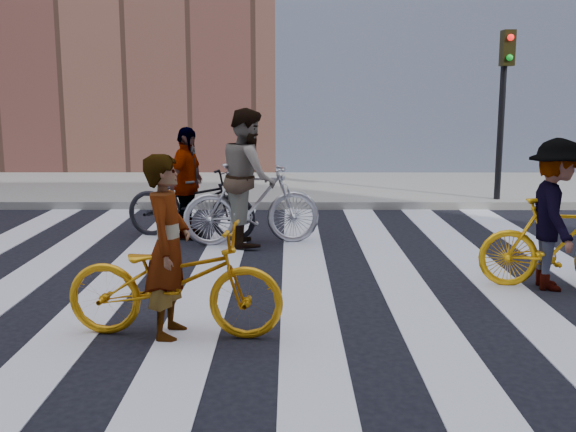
{
  "coord_description": "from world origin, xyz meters",
  "views": [
    {
      "loc": [
        0.36,
        -7.56,
        2.13
      ],
      "look_at": [
        0.34,
        0.3,
        0.72
      ],
      "focal_mm": 42.0,
      "sensor_mm": 36.0,
      "label": 1
    }
  ],
  "objects_px": {
    "bike_yellow_right": "(557,244)",
    "rider_mid": "(248,177)",
    "bike_silver_mid": "(252,204)",
    "rider_rear": "(187,183)",
    "traffic_signal": "(504,88)",
    "rider_right": "(555,215)",
    "bike_yellow_left": "(175,281)",
    "rider_left": "(168,247)",
    "bike_dark_rear": "(191,203)"
  },
  "relations": [
    {
      "from": "rider_right",
      "to": "bike_yellow_right",
      "type": "bearing_deg",
      "value": -81.8
    },
    {
      "from": "traffic_signal",
      "to": "rider_right",
      "type": "relative_size",
      "value": 1.98
    },
    {
      "from": "bike_yellow_right",
      "to": "rider_left",
      "type": "xyz_separation_m",
      "value": [
        -4.05,
        -1.53,
        0.31
      ]
    },
    {
      "from": "traffic_signal",
      "to": "rider_rear",
      "type": "bearing_deg",
      "value": -152.6
    },
    {
      "from": "bike_silver_mid",
      "to": "rider_left",
      "type": "height_order",
      "value": "rider_left"
    },
    {
      "from": "bike_yellow_left",
      "to": "rider_rear",
      "type": "height_order",
      "value": "rider_rear"
    },
    {
      "from": "bike_yellow_left",
      "to": "bike_silver_mid",
      "type": "xyz_separation_m",
      "value": [
        0.48,
        3.78,
        0.08
      ]
    },
    {
      "from": "rider_left",
      "to": "traffic_signal",
      "type": "bearing_deg",
      "value": -30.75
    },
    {
      "from": "bike_yellow_right",
      "to": "rider_mid",
      "type": "bearing_deg",
      "value": 65.94
    },
    {
      "from": "bike_yellow_left",
      "to": "rider_mid",
      "type": "height_order",
      "value": "rider_mid"
    },
    {
      "from": "rider_mid",
      "to": "bike_silver_mid",
      "type": "bearing_deg",
      "value": -100.94
    },
    {
      "from": "rider_rear",
      "to": "rider_mid",
      "type": "bearing_deg",
      "value": -97.83
    },
    {
      "from": "bike_dark_rear",
      "to": "rider_right",
      "type": "height_order",
      "value": "rider_right"
    },
    {
      "from": "bike_yellow_left",
      "to": "rider_mid",
      "type": "xyz_separation_m",
      "value": [
        0.43,
        3.78,
        0.47
      ]
    },
    {
      "from": "bike_silver_mid",
      "to": "bike_yellow_right",
      "type": "bearing_deg",
      "value": -133.57
    },
    {
      "from": "bike_yellow_left",
      "to": "bike_silver_mid",
      "type": "relative_size",
      "value": 0.98
    },
    {
      "from": "rider_rear",
      "to": "bike_silver_mid",
      "type": "bearing_deg",
      "value": -96.75
    },
    {
      "from": "bike_yellow_right",
      "to": "rider_right",
      "type": "relative_size",
      "value": 1.01
    },
    {
      "from": "bike_silver_mid",
      "to": "bike_yellow_right",
      "type": "xyz_separation_m",
      "value": [
        3.52,
        -2.25,
        -0.09
      ]
    },
    {
      "from": "traffic_signal",
      "to": "rider_rear",
      "type": "xyz_separation_m",
      "value": [
        -5.58,
        -2.89,
        -1.44
      ]
    },
    {
      "from": "rider_left",
      "to": "rider_mid",
      "type": "height_order",
      "value": "rider_mid"
    },
    {
      "from": "bike_yellow_left",
      "to": "rider_left",
      "type": "height_order",
      "value": "rider_left"
    },
    {
      "from": "bike_silver_mid",
      "to": "bike_dark_rear",
      "type": "distance_m",
      "value": 1.04
    },
    {
      "from": "bike_silver_mid",
      "to": "rider_mid",
      "type": "height_order",
      "value": "rider_mid"
    },
    {
      "from": "bike_yellow_left",
      "to": "bike_yellow_right",
      "type": "height_order",
      "value": "bike_yellow_left"
    },
    {
      "from": "rider_left",
      "to": "rider_right",
      "type": "height_order",
      "value": "rider_right"
    },
    {
      "from": "rider_left",
      "to": "rider_right",
      "type": "xyz_separation_m",
      "value": [
        4.0,
        1.53,
        0.02
      ]
    },
    {
      "from": "traffic_signal",
      "to": "rider_right",
      "type": "height_order",
      "value": "traffic_signal"
    },
    {
      "from": "rider_right",
      "to": "bike_yellow_left",
      "type": "bearing_deg",
      "value": 119.31
    },
    {
      "from": "bike_dark_rear",
      "to": "rider_left",
      "type": "distance_m",
      "value": 4.23
    },
    {
      "from": "bike_yellow_right",
      "to": "bike_dark_rear",
      "type": "distance_m",
      "value": 5.21
    },
    {
      "from": "bike_dark_rear",
      "to": "rider_mid",
      "type": "relative_size",
      "value": 1.06
    },
    {
      "from": "rider_mid",
      "to": "rider_rear",
      "type": "height_order",
      "value": "rider_mid"
    },
    {
      "from": "bike_yellow_right",
      "to": "rider_mid",
      "type": "height_order",
      "value": "rider_mid"
    },
    {
      "from": "bike_yellow_right",
      "to": "rider_left",
      "type": "bearing_deg",
      "value": 118.84
    },
    {
      "from": "traffic_signal",
      "to": "rider_left",
      "type": "height_order",
      "value": "traffic_signal"
    },
    {
      "from": "bike_dark_rear",
      "to": "rider_left",
      "type": "xyz_separation_m",
      "value": [
        0.41,
        -4.2,
        0.27
      ]
    },
    {
      "from": "rider_mid",
      "to": "rider_right",
      "type": "distance_m",
      "value": 4.18
    },
    {
      "from": "bike_yellow_left",
      "to": "rider_rear",
      "type": "distance_m",
      "value": 4.25
    },
    {
      "from": "bike_silver_mid",
      "to": "rider_rear",
      "type": "relative_size",
      "value": 1.18
    },
    {
      "from": "bike_silver_mid",
      "to": "rider_rear",
      "type": "bearing_deg",
      "value": 56.03
    },
    {
      "from": "traffic_signal",
      "to": "rider_left",
      "type": "distance_m",
      "value": 8.87
    },
    {
      "from": "bike_yellow_left",
      "to": "bike_dark_rear",
      "type": "height_order",
      "value": "bike_dark_rear"
    },
    {
      "from": "bike_silver_mid",
      "to": "rider_mid",
      "type": "distance_m",
      "value": 0.39
    },
    {
      "from": "rider_right",
      "to": "rider_rear",
      "type": "bearing_deg",
      "value": 67.26
    },
    {
      "from": "traffic_signal",
      "to": "bike_silver_mid",
      "type": "relative_size",
      "value": 1.68
    },
    {
      "from": "traffic_signal",
      "to": "bike_silver_mid",
      "type": "distance_m",
      "value": 5.9
    },
    {
      "from": "bike_yellow_left",
      "to": "rider_left",
      "type": "xyz_separation_m",
      "value": [
        -0.05,
        0.0,
        0.31
      ]
    },
    {
      "from": "traffic_signal",
      "to": "bike_yellow_left",
      "type": "height_order",
      "value": "traffic_signal"
    },
    {
      "from": "rider_right",
      "to": "rider_mid",
      "type": "bearing_deg",
      "value": 65.57
    }
  ]
}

